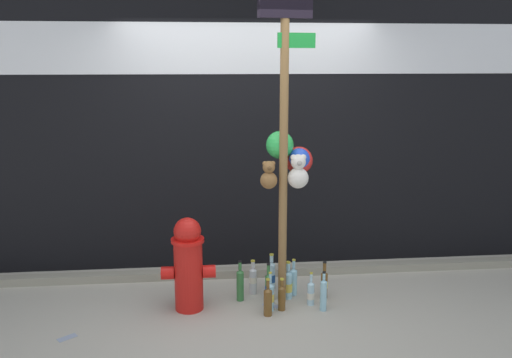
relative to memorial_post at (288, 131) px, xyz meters
name	(u,v)px	position (x,y,z in m)	size (l,w,h in m)	color
ground_plane	(261,323)	(-0.28, -0.43, -1.52)	(14.00, 14.00, 0.00)	#ADA899
building_wall	(246,78)	(-0.28, 0.96, 0.41)	(10.00, 0.21, 3.86)	black
curb_strip	(251,272)	(-0.28, 0.55, -1.48)	(8.00, 0.12, 0.08)	gray
memorial_post	(288,131)	(0.00, 0.00, 0.00)	(0.50, 0.35, 2.79)	olive
fire_hydrant	(188,264)	(-0.87, -0.12, -1.11)	(0.46, 0.28, 0.82)	red
bottle_0	(282,297)	(-0.07, -0.22, -1.40)	(0.06, 0.06, 0.29)	brown
bottle_1	(268,287)	(-0.17, -0.05, -1.38)	(0.06, 0.06, 0.36)	#337038
bottle_2	(293,280)	(0.08, 0.07, -1.38)	(0.07, 0.07, 0.34)	#93CCE0
bottle_3	(311,293)	(0.19, -0.14, -1.41)	(0.06, 0.06, 0.30)	#B2DBEA
bottle_4	(253,279)	(-0.29, 0.14, -1.39)	(0.07, 0.07, 0.32)	silver
bottle_5	(324,283)	(0.34, -0.02, -1.39)	(0.06, 0.06, 0.35)	brown
bottle_6	(288,284)	(0.01, 0.01, -1.39)	(0.08, 0.08, 0.35)	#93CCE0
bottle_7	(268,301)	(-0.21, -0.31, -1.39)	(0.07, 0.07, 0.33)	brown
bottle_8	(240,284)	(-0.42, 0.00, -1.37)	(0.07, 0.07, 0.38)	#337038
bottle_9	(270,296)	(-0.17, -0.22, -1.39)	(0.07, 0.07, 0.35)	#93CCE0
bottle_10	(323,294)	(0.28, -0.26, -1.37)	(0.06, 0.06, 0.35)	#93CCE0
bottle_11	(271,275)	(-0.11, 0.22, -1.39)	(0.07, 0.07, 0.35)	#B2DBEA
litter_0	(279,302)	(-0.08, -0.07, -1.52)	(0.07, 0.10, 0.01)	silver
litter_1	(67,338)	(-1.80, -0.53, -1.52)	(0.15, 0.06, 0.01)	#8C99B2
litter_2	(271,305)	(-0.16, -0.13, -1.52)	(0.15, 0.06, 0.01)	#8C99B2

